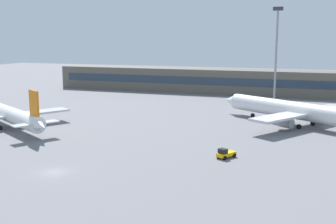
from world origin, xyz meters
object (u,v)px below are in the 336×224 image
object	(u,v)px
baggage_tug_yellow	(225,154)
floodlight_tower_west	(276,48)
airplane_mid	(297,111)
airplane_near	(8,114)

from	to	relation	value
baggage_tug_yellow	floodlight_tower_west	size ratio (longest dim) A/B	0.13
airplane_mid	floodlight_tower_west	bearing A→B (deg)	102.75
airplane_near	airplane_mid	world-z (taller)	airplane_mid
baggage_tug_yellow	floodlight_tower_west	bearing A→B (deg)	89.25
airplane_near	airplane_mid	xyz separation A→B (m)	(63.21, 24.14, 0.47)
airplane_near	floodlight_tower_west	distance (m)	85.64
airplane_mid	airplane_near	bearing A→B (deg)	-159.10
baggage_tug_yellow	floodlight_tower_west	world-z (taller)	floodlight_tower_west
airplane_near	floodlight_tower_west	world-z (taller)	floodlight_tower_west
airplane_mid	floodlight_tower_west	distance (m)	44.06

